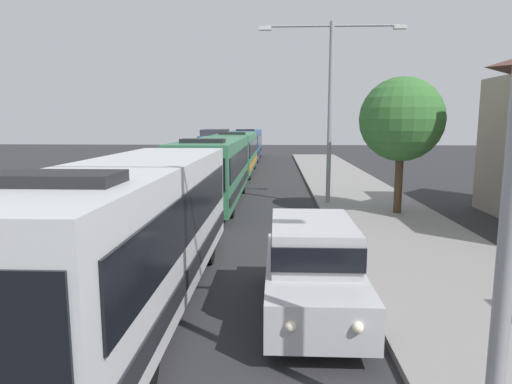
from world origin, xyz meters
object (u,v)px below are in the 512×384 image
Objects in this scene: bus_second_in_line at (214,168)px; bus_lead at (133,228)px; streetlamp_mid at (330,93)px; bus_middle at (237,151)px; white_suv at (312,264)px; box_truck_oncoming at (215,144)px; bus_fourth_in_line at (248,143)px; roadside_tree at (402,120)px.

bus_lead is at bearing -90.00° from bus_second_in_line.
bus_middle is at bearing 112.55° from streetlamp_mid.
white_suv is at bearing -98.01° from streetlamp_mid.
bus_middle is 1.50× the size of streetlamp_mid.
bus_second_in_line is at bearing -82.22° from box_truck_oncoming.
white_suv is 12.88m from streetlamp_mid.
box_truck_oncoming is (-3.30, 36.49, 0.01)m from bus_lead.
bus_fourth_in_line is at bearing 90.00° from bus_second_in_line.
bus_second_in_line is at bearing -90.00° from bus_fourth_in_line.
streetlamp_mid reaches higher than white_suv.
streetlamp_mid reaches higher than bus_lead.
bus_fourth_in_line is at bearing 90.00° from bus_lead.
white_suv is 11.07m from roadside_tree.
bus_lead is at bearing -114.39° from streetlamp_mid.
bus_lead is 36.64m from box_truck_oncoming.
streetlamp_mid is (5.40, -25.90, 3.50)m from bus_fourth_in_line.
bus_second_in_line is 24.38m from box_truck_oncoming.
streetlamp_mid is at bearing -78.23° from bus_fourth_in_line.
box_truck_oncoming is 0.89× the size of streetlamp_mid.
box_truck_oncoming is (-7.00, 36.67, 0.67)m from white_suv.
box_truck_oncoming is at bearing 112.81° from roadside_tree.
bus_lead is at bearing -90.00° from bus_middle.
bus_lead is 1.31× the size of streetlamp_mid.
streetlamp_mid reaches higher than roadside_tree.
box_truck_oncoming is 1.31× the size of roadside_tree.
bus_fourth_in_line is 2.16× the size of roadside_tree.
bus_fourth_in_line is 38.16m from white_suv.
bus_second_in_line is 0.92× the size of bus_fourth_in_line.
streetlamp_mid is 3.69m from roadside_tree.
bus_middle reaches higher than box_truck_oncoming.
bus_second_in_line is (0.00, 12.34, 0.00)m from bus_lead.
bus_middle is at bearing 98.39° from white_suv.
bus_fourth_in_line is at bearing 101.77° from streetlamp_mid.
bus_middle is 12.89m from bus_fourth_in_line.
bus_fourth_in_line is (-0.00, 12.89, -0.00)m from bus_middle.
box_truck_oncoming is (-3.30, 24.16, 0.01)m from bus_second_in_line.
streetlamp_mid is (1.70, 12.07, 4.15)m from white_suv.
bus_second_in_line is 0.90× the size of bus_middle.
bus_fourth_in_line reaches higher than box_truck_oncoming.
bus_second_in_line is 12.57m from bus_middle.
bus_second_in_line is at bearing 175.40° from streetlamp_mid.
bus_middle is at bearing -74.10° from box_truck_oncoming.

